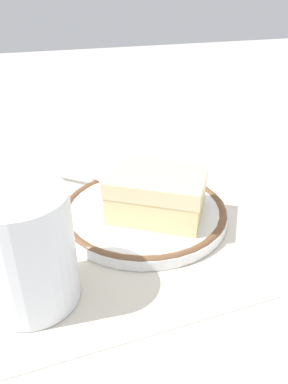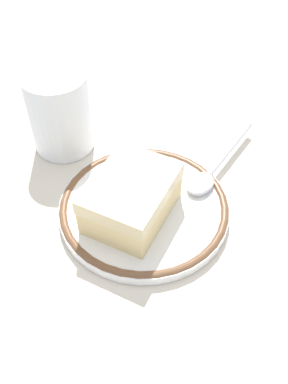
# 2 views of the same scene
# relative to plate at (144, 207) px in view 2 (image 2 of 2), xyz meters

# --- Properties ---
(ground_plane) EXTENTS (2.40, 2.40, 0.00)m
(ground_plane) POSITION_rel_plate_xyz_m (-0.01, -0.02, -0.01)
(ground_plane) COLOR #B7B2A8
(placemat) EXTENTS (0.56, 0.34, 0.00)m
(placemat) POSITION_rel_plate_xyz_m (-0.01, -0.02, -0.01)
(placemat) COLOR beige
(placemat) RESTS_ON ground_plane
(plate) EXTENTS (0.18, 0.18, 0.01)m
(plate) POSITION_rel_plate_xyz_m (0.00, 0.00, 0.00)
(plate) COLOR white
(plate) RESTS_ON placemat
(cake_slice) EXTENTS (0.12, 0.11, 0.05)m
(cake_slice) POSITION_rel_plate_xyz_m (-0.01, 0.01, 0.03)
(cake_slice) COLOR beige
(cake_slice) RESTS_ON plate
(spoon) EXTENTS (0.12, 0.11, 0.01)m
(spoon) POSITION_rel_plate_xyz_m (0.04, -0.08, 0.01)
(spoon) COLOR silver
(spoon) RESTS_ON plate
(cup) EXTENTS (0.07, 0.07, 0.10)m
(cup) POSITION_rel_plate_xyz_m (0.12, 0.08, 0.03)
(cup) COLOR white
(cup) RESTS_ON placemat
(napkin) EXTENTS (0.17, 0.17, 0.00)m
(napkin) POSITION_rel_plate_xyz_m (0.16, -0.01, -0.01)
(napkin) COLOR white
(napkin) RESTS_ON placemat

